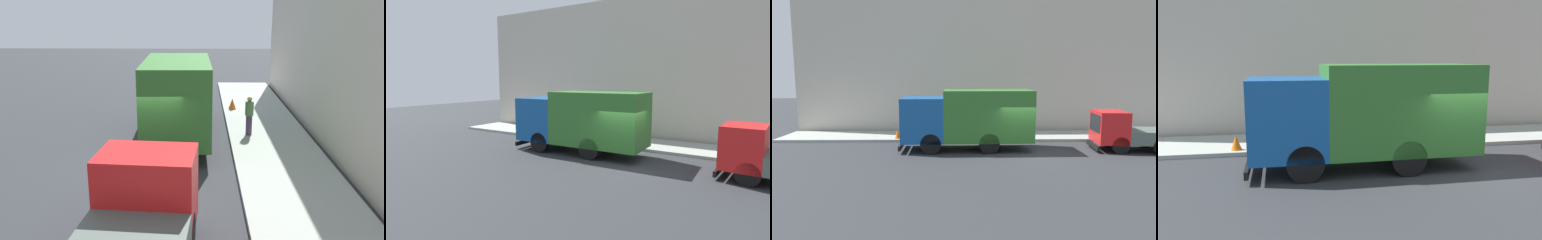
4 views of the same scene
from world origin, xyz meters
TOP-DOWN VIEW (x-y plane):
  - ground at (0.00, 0.00)m, footprint 80.00×80.00m
  - sidewalk at (4.64, 0.00)m, footprint 3.27×30.00m
  - building_facade at (6.77, 0.00)m, footprint 0.50×30.00m
  - large_utility_truck at (0.92, 2.92)m, footprint 2.57×7.32m
  - small_flatbed_truck at (0.57, -6.02)m, footprint 2.51×5.12m
  - pedestrian_walking at (3.80, 2.97)m, footprint 0.48×0.48m
  - traffic_cone_orange at (3.43, 7.32)m, footprint 0.39×0.39m

SIDE VIEW (x-z plane):
  - ground at x=0.00m, z-range 0.00..0.00m
  - sidewalk at x=4.64m, z-range 0.00..0.16m
  - traffic_cone_orange at x=3.43m, z-range 0.16..0.72m
  - pedestrian_walking at x=3.80m, z-range 0.20..1.81m
  - small_flatbed_truck at x=0.57m, z-range -0.06..2.14m
  - large_utility_truck at x=0.92m, z-range 0.17..3.52m
  - building_facade at x=6.77m, z-range 0.00..9.43m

